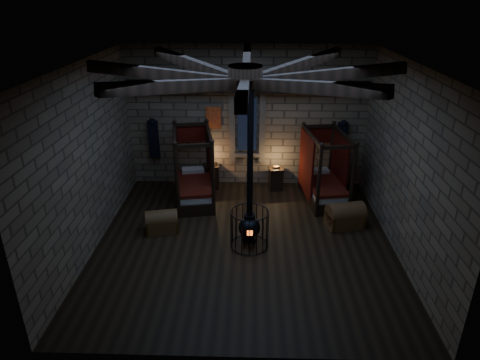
{
  "coord_description": "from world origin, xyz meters",
  "views": [
    {
      "loc": [
        0.16,
        -8.75,
        5.58
      ],
      "look_at": [
        -0.13,
        0.6,
        1.38
      ],
      "focal_mm": 32.0,
      "sensor_mm": 36.0,
      "label": 1
    }
  ],
  "objects_px": {
    "bed_right": "(323,184)",
    "trunk_right": "(345,216)",
    "bed_left": "(194,183)",
    "trunk_left": "(162,222)",
    "stove": "(249,224)"
  },
  "relations": [
    {
      "from": "bed_left",
      "to": "bed_right",
      "type": "relative_size",
      "value": 1.04
    },
    {
      "from": "bed_right",
      "to": "stove",
      "type": "distance_m",
      "value": 3.28
    },
    {
      "from": "trunk_right",
      "to": "bed_right",
      "type": "bearing_deg",
      "value": 89.03
    },
    {
      "from": "bed_left",
      "to": "trunk_right",
      "type": "relative_size",
      "value": 2.06
    },
    {
      "from": "trunk_right",
      "to": "trunk_left",
      "type": "bearing_deg",
      "value": 170.76
    },
    {
      "from": "bed_left",
      "to": "trunk_right",
      "type": "height_order",
      "value": "bed_left"
    },
    {
      "from": "trunk_right",
      "to": "stove",
      "type": "xyz_separation_m",
      "value": [
        -2.43,
        -1.0,
        0.29
      ]
    },
    {
      "from": "bed_right",
      "to": "stove",
      "type": "bearing_deg",
      "value": -137.71
    },
    {
      "from": "bed_left",
      "to": "trunk_left",
      "type": "xyz_separation_m",
      "value": [
        -0.6,
        -1.77,
        -0.25
      ]
    },
    {
      "from": "stove",
      "to": "trunk_right",
      "type": "bearing_deg",
      "value": 19.67
    },
    {
      "from": "trunk_left",
      "to": "trunk_right",
      "type": "height_order",
      "value": "trunk_right"
    },
    {
      "from": "bed_right",
      "to": "bed_left",
      "type": "bearing_deg",
      "value": 173.69
    },
    {
      "from": "bed_right",
      "to": "trunk_right",
      "type": "bearing_deg",
      "value": -85.66
    },
    {
      "from": "bed_left",
      "to": "trunk_right",
      "type": "bearing_deg",
      "value": -29.19
    },
    {
      "from": "bed_left",
      "to": "stove",
      "type": "distance_m",
      "value": 2.89
    }
  ]
}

